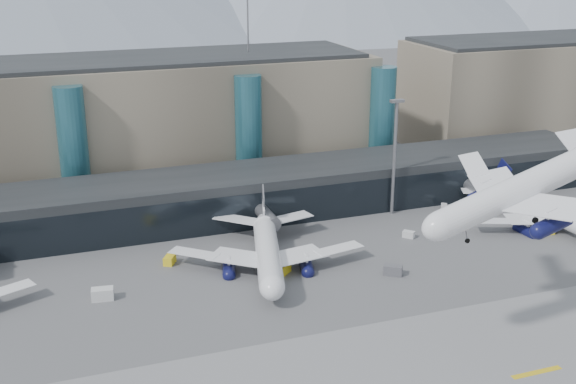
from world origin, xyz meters
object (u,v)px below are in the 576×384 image
object	(u,v)px
veh_c	(393,270)
veh_d	(444,207)
lightmast_mid	(395,151)
veh_e	(546,229)
jet_parked_mid	(267,240)
veh_a	(103,294)
hero_jet	(534,178)
veh_h	(283,269)
veh_b	(170,260)
jet_parked_right	(542,202)
veh_g	(409,234)

from	to	relation	value
veh_c	veh_d	world-z (taller)	veh_c
lightmast_mid	veh_e	xyz separation A→B (m)	(24.47, -21.07, -13.46)
jet_parked_mid	veh_a	world-z (taller)	jet_parked_mid
hero_jet	veh_d	distance (m)	61.47
lightmast_mid	veh_h	xyz separation A→B (m)	(-32.89, -21.00, -13.48)
veh_a	veh_h	world-z (taller)	veh_a
veh_a	veh_b	size ratio (longest dim) A/B	1.32
jet_parked_mid	veh_b	size ratio (longest dim) A/B	13.97
veh_d	veh_h	xyz separation A→B (m)	(-44.84, -18.80, 0.25)
jet_parked_right	veh_c	size ratio (longest dim) A/B	11.28
hero_jet	veh_d	bearing A→B (deg)	65.21
veh_a	veh_d	xyz separation A→B (m)	(76.61, 18.15, -0.33)
veh_e	veh_g	xyz separation A→B (m)	(-27.61, 7.56, -0.28)
veh_a	veh_b	distance (m)	16.88
jet_parked_mid	veh_c	bearing A→B (deg)	-107.40
lightmast_mid	hero_jet	xyz separation A→B (m)	(-7.57, -54.80, 11.40)
veh_b	veh_d	world-z (taller)	veh_b
veh_c	veh_h	xyz separation A→B (m)	(-18.60, 7.10, 0.02)
jet_parked_right	veh_g	world-z (taller)	jet_parked_right
veh_c	jet_parked_right	bearing A→B (deg)	52.02
jet_parked_right	veh_d	size ratio (longest dim) A/B	15.49
veh_a	veh_g	xyz separation A→B (m)	(61.53, 6.84, -0.34)
veh_g	veh_h	world-z (taller)	veh_h
veh_g	veh_d	bearing A→B (deg)	84.36
jet_parked_right	veh_e	xyz separation A→B (m)	(-2.89, -5.58, -3.61)
veh_a	veh_e	distance (m)	89.14
jet_parked_right	veh_b	distance (m)	79.03
lightmast_mid	veh_d	size ratio (longest dim) A/B	10.60
hero_jet	veh_b	world-z (taller)	hero_jet
veh_g	veh_h	xyz separation A→B (m)	(-29.76, -7.49, 0.26)
veh_c	veh_d	xyz separation A→B (m)	(26.24, 25.90, -0.23)
hero_jet	veh_a	distance (m)	71.15
veh_c	veh_g	xyz separation A→B (m)	(11.15, 14.59, -0.24)
jet_parked_right	veh_e	distance (m)	7.25
jet_parked_mid	veh_g	size ratio (longest dim) A/B	16.53
hero_jet	veh_d	size ratio (longest dim) A/B	14.86
veh_d	veh_g	xyz separation A→B (m)	(-15.08, -11.31, -0.01)
jet_parked_right	veh_a	xyz separation A→B (m)	(-92.03, -4.87, -3.55)
jet_parked_mid	hero_jet	bearing A→B (deg)	-130.92
jet_parked_mid	veh_e	bearing A→B (deg)	-80.37
hero_jet	veh_g	world-z (taller)	hero_jet
veh_e	veh_a	bearing A→B (deg)	-165.10
veh_d	jet_parked_right	bearing A→B (deg)	-101.34
veh_d	veh_g	bearing A→B (deg)	156.26
hero_jet	veh_a	bearing A→B (deg)	144.46
lightmast_mid	veh_c	bearing A→B (deg)	-116.96
hero_jet	veh_b	xyz separation A→B (m)	(-43.80, 44.86, -25.03)
veh_a	veh_e	world-z (taller)	veh_a
lightmast_mid	jet_parked_mid	bearing A→B (deg)	-155.55
veh_a	veh_d	bearing A→B (deg)	21.16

